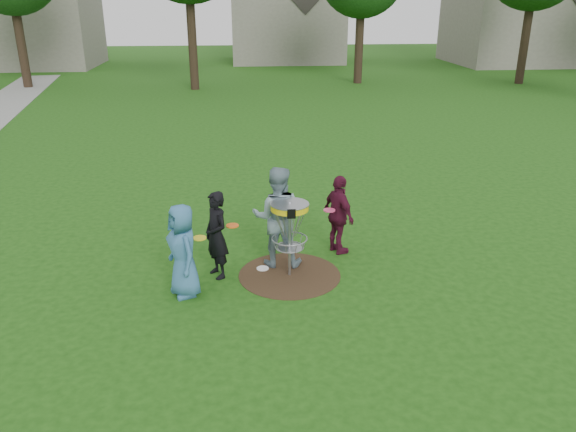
{
  "coord_description": "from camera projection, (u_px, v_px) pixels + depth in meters",
  "views": [
    {
      "loc": [
        -0.82,
        -8.78,
        4.58
      ],
      "look_at": [
        0.0,
        0.3,
        1.0
      ],
      "focal_mm": 35.0,
      "sensor_mm": 36.0,
      "label": 1
    }
  ],
  "objects": [
    {
      "name": "house_row",
      "position": [
        314.0,
        3.0,
        39.43
      ],
      "size": [
        44.5,
        10.65,
        11.62
      ],
      "color": "gray",
      "rests_on": "ground"
    },
    {
      "name": "held_discs",
      "position": [
        263.0,
        221.0,
        9.61
      ],
      "size": [
        2.51,
        1.33,
        0.21
      ],
      "color": "yellow",
      "rests_on": "ground"
    },
    {
      "name": "ground",
      "position": [
        290.0,
        275.0,
        9.89
      ],
      "size": [
        100.0,
        100.0,
        0.0
      ],
      "primitive_type": "plane",
      "color": "#19470F",
      "rests_on": "ground"
    },
    {
      "name": "dirt_patch",
      "position": [
        290.0,
        275.0,
        9.89
      ],
      "size": [
        1.8,
        1.8,
        0.01
      ],
      "primitive_type": "cylinder",
      "color": "#47331E",
      "rests_on": "ground"
    },
    {
      "name": "disc_golf_basket",
      "position": [
        290.0,
        221.0,
        9.51
      ],
      "size": [
        0.66,
        0.67,
        1.38
      ],
      "color": "#9EA0A5",
      "rests_on": "ground"
    },
    {
      "name": "player_blue",
      "position": [
        183.0,
        251.0,
        8.99
      ],
      "size": [
        0.78,
        0.9,
        1.56
      ],
      "primitive_type": "imported",
      "rotation": [
        0.0,
        0.0,
        -1.12
      ],
      "color": "teal",
      "rests_on": "ground"
    },
    {
      "name": "player_maroon",
      "position": [
        339.0,
        215.0,
        10.5
      ],
      "size": [
        0.7,
        0.97,
        1.53
      ],
      "primitive_type": "imported",
      "rotation": [
        0.0,
        0.0,
        1.98
      ],
      "color": "#501229",
      "rests_on": "ground"
    },
    {
      "name": "disc_on_grass",
      "position": [
        263.0,
        269.0,
        10.1
      ],
      "size": [
        0.22,
        0.22,
        0.02
      ],
      "primitive_type": "cylinder",
      "color": "white",
      "rests_on": "ground"
    },
    {
      "name": "player_black",
      "position": [
        216.0,
        235.0,
        9.59
      ],
      "size": [
        0.59,
        0.67,
        1.55
      ],
      "primitive_type": "imported",
      "rotation": [
        0.0,
        0.0,
        -1.07
      ],
      "color": "black",
      "rests_on": "ground"
    },
    {
      "name": "player_grey",
      "position": [
        277.0,
        217.0,
        9.97
      ],
      "size": [
        0.98,
        0.8,
        1.85
      ],
      "primitive_type": "imported",
      "rotation": [
        0.0,
        0.0,
        3.02
      ],
      "color": "gray",
      "rests_on": "ground"
    }
  ]
}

